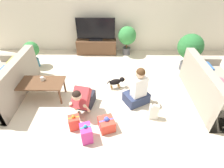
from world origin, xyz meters
TOP-DOWN VIEW (x-y plane):
  - ground_plane at (0.00, 0.00)m, footprint 16.00×16.00m
  - wall_back at (0.00, 2.63)m, footprint 8.40×0.06m
  - sofa_left at (-2.39, 0.13)m, footprint 0.91×1.97m
  - sofa_right at (2.39, 0.01)m, footprint 0.91×1.97m
  - coffee_table at (-1.53, 0.03)m, footprint 1.08×0.55m
  - tv_console at (-0.44, 2.37)m, footprint 1.32×0.39m
  - tv at (-0.44, 2.37)m, footprint 1.23×0.20m
  - potted_plant_corner_left at (-2.24, 1.47)m, footprint 0.44×0.44m
  - potted_plant_back_right at (0.56, 2.32)m, footprint 0.58×0.58m
  - potted_plant_corner_right at (2.24, 1.35)m, footprint 0.69×0.69m
  - person_kneeling at (-0.49, -0.37)m, footprint 0.46×0.78m
  - person_sitting at (0.68, -0.11)m, footprint 0.65×0.62m
  - dog at (0.22, 0.42)m, footprint 0.46×0.23m
  - gift_box_a at (-0.61, -0.86)m, footprint 0.26×0.24m
  - gift_box_b at (0.01, -0.88)m, footprint 0.37×0.38m
  - gift_box_c at (-0.35, -1.13)m, footprint 0.27×0.31m
  - gift_bag_a at (0.97, -0.59)m, footprint 0.18×0.12m
  - mug at (-1.48, 0.11)m, footprint 0.12×0.08m

SIDE VIEW (x-z plane):
  - ground_plane at x=0.00m, z-range 0.00..0.00m
  - gift_box_b at x=0.01m, z-range -0.03..0.28m
  - gift_box_a at x=-0.61m, z-range -0.03..0.32m
  - gift_box_c at x=-0.35m, z-range -0.03..0.37m
  - gift_bag_a at x=0.97m, z-range -0.01..0.38m
  - dog at x=0.22m, z-range 0.05..0.35m
  - tv_console at x=-0.44m, z-range 0.00..0.48m
  - sofa_right at x=2.39m, z-range -0.13..0.73m
  - sofa_left at x=-2.39m, z-range -0.12..0.74m
  - person_kneeling at x=-0.49m, z-range -0.05..0.69m
  - person_sitting at x=0.68m, z-range -0.12..0.82m
  - coffee_table at x=-1.53m, z-range 0.17..0.61m
  - mug at x=-1.48m, z-range 0.44..0.53m
  - potted_plant_corner_left at x=-2.24m, z-range 0.10..0.88m
  - potted_plant_back_right at x=0.56m, z-range 0.14..1.09m
  - potted_plant_corner_right at x=2.24m, z-range 0.15..1.22m
  - tv at x=-0.44m, z-range 0.44..1.16m
  - wall_back at x=0.00m, z-range 0.00..2.60m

